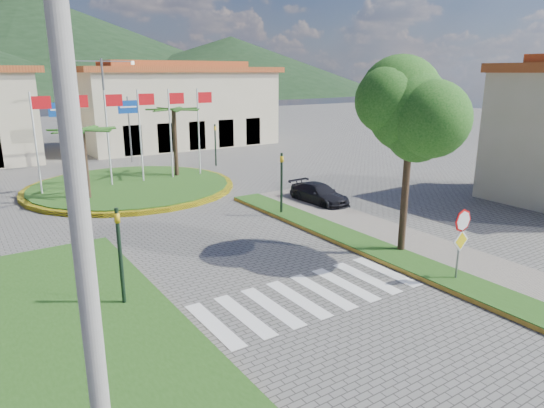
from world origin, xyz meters
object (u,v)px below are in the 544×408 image
roundabout_island (131,186)px  deciduous_tree (410,123)px  car_side_right (319,194)px  car_dark_b (127,145)px  utility_pole (83,245)px  stop_sign (461,234)px

roundabout_island → deciduous_tree: bearing=-72.1°
car_side_right → car_dark_b: bearing=94.9°
utility_pole → car_side_right: bearing=40.2°
deciduous_tree → car_dark_b: 31.69m
roundabout_island → utility_pole: utility_pole is taller
roundabout_island → stop_sign: size_ratio=4.79×
car_dark_b → car_side_right: bearing=174.1°
stop_sign → utility_pole: utility_pole is taller
roundabout_island → deciduous_tree: 18.55m
stop_sign → utility_pole: (-12.40, -1.96, 2.71)m
deciduous_tree → utility_pole: (-13.00, -5.00, -0.68)m
car_side_right → roundabout_island: bearing=126.1°
roundabout_island → stop_sign: bearing=-76.3°
roundabout_island → car_side_right: roundabout_island is taller
roundabout_island → stop_sign: (4.90, -20.04, 1.62)m
roundabout_island → utility_pole: (-7.50, -22.00, 4.33)m
car_dark_b → stop_sign: bearing=167.4°
car_side_right → utility_pole: bearing=-142.5°
stop_sign → car_dark_b: 34.41m
utility_pole → stop_sign: bearing=9.0°
stop_sign → car_dark_b: (-0.54, 34.38, -1.14)m
deciduous_tree → stop_sign: bearing=-101.2°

